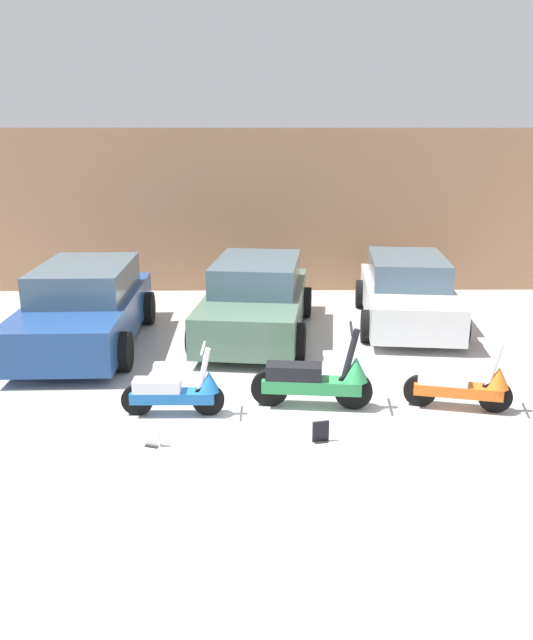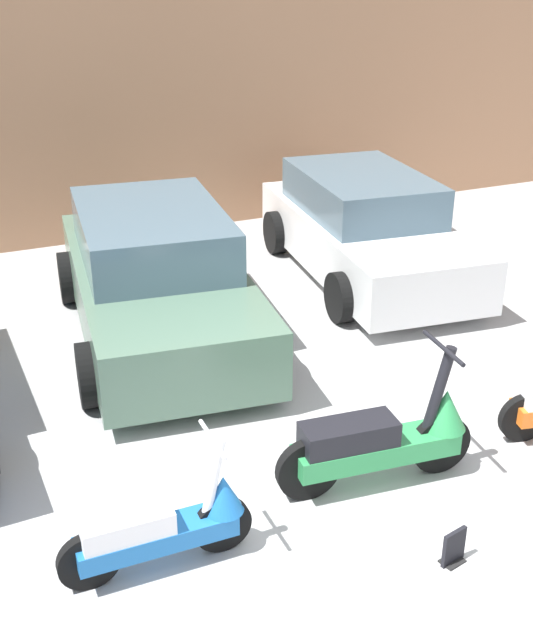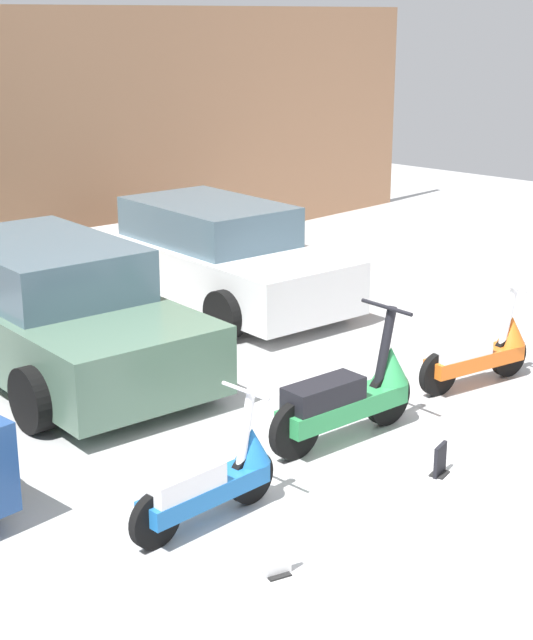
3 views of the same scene
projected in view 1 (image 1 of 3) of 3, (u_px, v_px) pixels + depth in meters
name	position (u px, v px, depth m)	size (l,w,h in m)	color
ground_plane	(273.00, 442.00, 7.39)	(28.00, 28.00, 0.00)	#B2B2B2
wall_back	(266.00, 212.00, 14.15)	(19.60, 0.12, 3.65)	tan
scooter_front_left	(177.00, 391.00, 8.02)	(1.33, 0.48, 0.93)	black
scooter_front_right	(317.00, 379.00, 8.23)	(1.61, 0.58, 1.13)	black
scooter_front_center	(463.00, 385.00, 8.18)	(1.37, 0.59, 0.97)	black
car_rear_left	(85.00, 307.00, 10.69)	(2.03, 4.08, 1.37)	navy
car_rear_center	(256.00, 299.00, 11.28)	(2.27, 4.12, 1.34)	#51705B
car_rear_right	(407.00, 292.00, 11.91)	(2.13, 3.91, 1.28)	white
placard_near_left_scooter	(152.00, 437.00, 7.27)	(0.20, 0.16, 0.26)	black
placard_near_right_scooter	(321.00, 432.00, 7.37)	(0.20, 0.15, 0.26)	black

